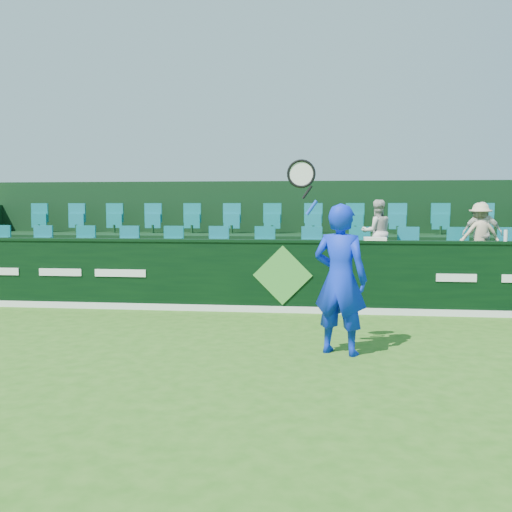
# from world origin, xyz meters

# --- Properties ---
(ground) EXTENTS (60.00, 60.00, 0.00)m
(ground) POSITION_xyz_m (0.00, 0.00, 0.00)
(ground) COLOR #2B6317
(ground) RESTS_ON ground
(sponsor_hoarding) EXTENTS (16.00, 0.25, 1.35)m
(sponsor_hoarding) POSITION_xyz_m (0.00, 4.00, 0.67)
(sponsor_hoarding) COLOR black
(sponsor_hoarding) RESTS_ON ground
(stand_tier_front) EXTENTS (16.00, 2.00, 0.80)m
(stand_tier_front) POSITION_xyz_m (0.00, 5.10, 0.40)
(stand_tier_front) COLOR black
(stand_tier_front) RESTS_ON ground
(stand_tier_back) EXTENTS (16.00, 1.80, 1.30)m
(stand_tier_back) POSITION_xyz_m (0.00, 7.00, 0.65)
(stand_tier_back) COLOR black
(stand_tier_back) RESTS_ON ground
(stand_rear) EXTENTS (16.00, 4.10, 2.60)m
(stand_rear) POSITION_xyz_m (0.00, 7.44, 1.22)
(stand_rear) COLOR black
(stand_rear) RESTS_ON ground
(seat_row_front) EXTENTS (13.50, 0.50, 0.60)m
(seat_row_front) POSITION_xyz_m (0.00, 5.50, 1.10)
(seat_row_front) COLOR #0F7178
(seat_row_front) RESTS_ON stand_tier_front
(seat_row_back) EXTENTS (13.50, 0.50, 0.60)m
(seat_row_back) POSITION_xyz_m (0.00, 7.30, 1.60)
(seat_row_back) COLOR #0F7178
(seat_row_back) RESTS_ON stand_tier_back
(tennis_player) EXTENTS (1.21, 0.71, 2.66)m
(tennis_player) POSITION_xyz_m (0.96, 1.07, 1.02)
(tennis_player) COLOR #0C29D9
(tennis_player) RESTS_ON ground
(spectator_left) EXTENTS (0.72, 0.61, 1.30)m
(spectator_left) POSITION_xyz_m (1.81, 5.12, 1.45)
(spectator_left) COLOR beige
(spectator_left) RESTS_ON stand_tier_front
(spectator_middle) EXTENTS (0.79, 0.47, 1.26)m
(spectator_middle) POSITION_xyz_m (3.85, 5.12, 1.43)
(spectator_middle) COLOR white
(spectator_middle) RESTS_ON stand_tier_front
(spectator_right) EXTENTS (0.84, 0.54, 1.24)m
(spectator_right) POSITION_xyz_m (3.80, 5.12, 1.42)
(spectator_right) COLOR beige
(spectator_right) RESTS_ON stand_tier_front
(towel) EXTENTS (0.39, 0.26, 0.06)m
(towel) POSITION_xyz_m (1.67, 4.00, 1.38)
(towel) COLOR white
(towel) RESTS_ON sponsor_hoarding
(drinks_bottle) EXTENTS (0.07, 0.07, 0.21)m
(drinks_bottle) POSITION_xyz_m (3.95, 4.00, 1.45)
(drinks_bottle) COLOR silver
(drinks_bottle) RESTS_ON sponsor_hoarding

